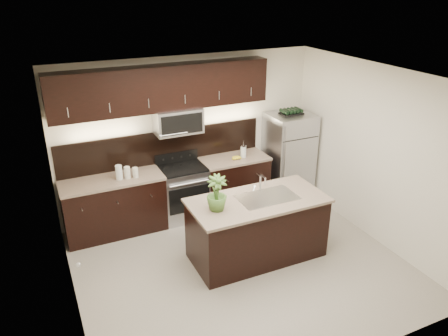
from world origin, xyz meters
The scene contains 12 objects.
ground centered at (0.00, 0.00, 0.00)m, with size 4.50×4.50×0.00m, color gray.
room_walls centered at (-0.11, -0.04, 1.70)m, with size 4.52×4.02×2.71m.
counter_run centered at (-0.46, 1.69, 0.47)m, with size 3.51×0.65×0.94m.
upper_fixtures centered at (-0.43, 1.84, 2.14)m, with size 3.49×0.40×1.66m.
island centered at (0.32, 0.14, 0.47)m, with size 1.96×0.96×0.94m.
sink_faucet centered at (0.47, 0.15, 0.96)m, with size 0.84×0.50×0.28m.
refrigerator centered at (1.80, 1.63, 0.80)m, with size 0.77×0.70×1.60m, color #B2B2B7.
wine_rack centered at (1.80, 1.63, 1.64)m, with size 0.39×0.24×0.10m.
plant centered at (-0.32, 0.11, 1.19)m, with size 0.28×0.28×0.49m, color #3E6127.
canisters centered at (-1.20, 1.62, 1.04)m, with size 0.34×0.14×0.23m.
french_press centered at (0.87, 1.64, 1.05)m, with size 0.10×0.10×0.30m.
bananas centered at (0.66, 1.61, 0.97)m, with size 0.18×0.14×0.05m, color gold.
Camera 1 is at (-2.41, -4.62, 3.80)m, focal length 35.00 mm.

